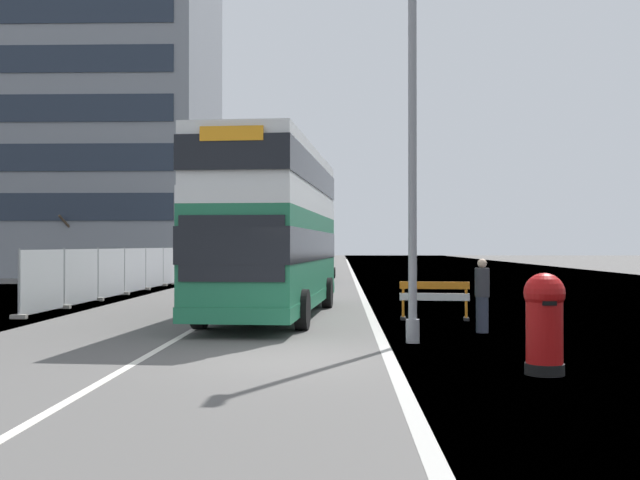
# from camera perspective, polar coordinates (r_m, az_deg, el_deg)

# --- Properties ---
(ground) EXTENTS (140.00, 280.00, 0.10)m
(ground) POSITION_cam_1_polar(r_m,az_deg,el_deg) (13.74, -0.86, -9.26)
(ground) COLOR #565451
(double_decker_bus) EXTENTS (3.44, 11.44, 4.82)m
(double_decker_bus) POSITION_cam_1_polar(r_m,az_deg,el_deg) (21.78, -3.53, 0.91)
(double_decker_bus) COLOR #1E6B47
(double_decker_bus) RESTS_ON ground
(lamppost_foreground) EXTENTS (0.29, 0.70, 8.66)m
(lamppost_foreground) POSITION_cam_1_polar(r_m,az_deg,el_deg) (16.05, 7.07, 6.86)
(lamppost_foreground) COLOR gray
(lamppost_foreground) RESTS_ON ground
(red_pillar_postbox) EXTENTS (0.65, 0.65, 1.62)m
(red_pillar_postbox) POSITION_cam_1_polar(r_m,az_deg,el_deg) (12.52, 16.74, -5.78)
(red_pillar_postbox) COLOR black
(red_pillar_postbox) RESTS_ON ground
(roadworks_barrier) EXTENTS (1.91, 0.64, 1.06)m
(roadworks_barrier) POSITION_cam_1_polar(r_m,az_deg,el_deg) (20.92, 8.72, -4.23)
(roadworks_barrier) COLOR orange
(roadworks_barrier) RESTS_ON ground
(construction_site_fence) EXTENTS (0.44, 24.00, 1.98)m
(construction_site_fence) POSITION_cam_1_polar(r_m,az_deg,el_deg) (33.88, -13.91, -2.28)
(construction_site_fence) COLOR #A8AAAD
(construction_site_fence) RESTS_ON ground
(car_oncoming_near) EXTENTS (2.10, 4.04, 2.26)m
(car_oncoming_near) POSITION_cam_1_polar(r_m,az_deg,el_deg) (41.00, -1.38, -1.81)
(car_oncoming_near) COLOR navy
(car_oncoming_near) RESTS_ON ground
(car_receding_mid) EXTENTS (1.96, 3.86, 2.31)m
(car_receding_mid) POSITION_cam_1_polar(r_m,az_deg,el_deg) (48.35, 0.02, -1.58)
(car_receding_mid) COLOR silver
(car_receding_mid) RESTS_ON ground
(car_receding_far) EXTENTS (2.04, 4.56, 1.98)m
(car_receding_far) POSITION_cam_1_polar(r_m,az_deg,el_deg) (57.67, -5.49, -1.53)
(car_receding_far) COLOR silver
(car_receding_far) RESTS_ON ground
(car_far_side) EXTENTS (2.10, 4.28, 2.03)m
(car_far_side) POSITION_cam_1_polar(r_m,az_deg,el_deg) (64.49, -4.40, -1.39)
(car_far_side) COLOR navy
(car_far_side) RESTS_ON ground
(bare_tree_far_verge_near) EXTENTS (2.84, 3.31, 4.65)m
(bare_tree_far_verge_near) POSITION_cam_1_polar(r_m,az_deg,el_deg) (49.59, -17.81, -0.33)
(bare_tree_far_verge_near) COLOR #4C3D2D
(bare_tree_far_verge_near) RESTS_ON ground
(bare_tree_far_verge_mid) EXTENTS (2.25, 2.38, 4.50)m
(bare_tree_far_verge_mid) POSITION_cam_1_polar(r_m,az_deg,el_deg) (52.48, -17.60, -0.19)
(bare_tree_far_verge_mid) COLOR #4C3D2D
(bare_tree_far_verge_mid) RESTS_ON ground
(bare_tree_far_verge_far) EXTENTS (2.26, 2.44, 5.10)m
(bare_tree_far_verge_far) POSITION_cam_1_polar(r_m,az_deg,el_deg) (72.17, -13.63, -0.06)
(bare_tree_far_verge_far) COLOR #4C3D2D
(bare_tree_far_verge_far) RESTS_ON ground
(pedestrian_at_kerb) EXTENTS (0.34, 0.34, 1.75)m
(pedestrian_at_kerb) POSITION_cam_1_polar(r_m,az_deg,el_deg) (18.09, 12.26, -4.15)
(pedestrian_at_kerb) COLOR #2D3342
(pedestrian_at_kerb) RESTS_ON ground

